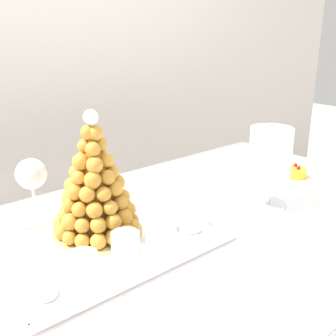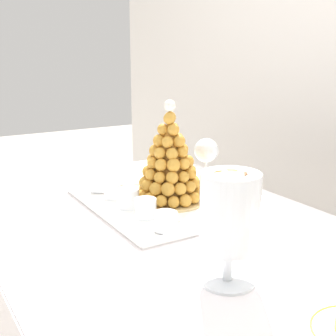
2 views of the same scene
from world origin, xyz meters
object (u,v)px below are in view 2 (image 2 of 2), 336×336
object	(u,v)px
dessert_cup_mid_right	(146,209)
macaron_goblet	(229,213)
dessert_cup_mid_left	(114,191)
dessert_cup_right	(166,222)
creme_brulee_ramekin	(136,183)
dessert_cup_centre	(128,199)
dessert_cup_left	(99,183)
wine_glass	(206,152)
croquembouche	(170,163)
serving_tray	(156,203)

from	to	relation	value
dessert_cup_mid_right	macaron_goblet	world-z (taller)	macaron_goblet
dessert_cup_mid_left	dessert_cup_right	xyz separation A→B (m)	(0.31, 0.01, -0.00)
dessert_cup_mid_left	dessert_cup_right	distance (m)	0.31
dessert_cup_mid_right	creme_brulee_ramekin	xyz separation A→B (m)	(-0.27, 0.11, -0.01)
dessert_cup_mid_right	dessert_cup_centre	bearing A→B (deg)	-177.14
dessert_cup_left	dessert_cup_mid_right	bearing A→B (deg)	3.01
dessert_cup_centre	macaron_goblet	world-z (taller)	macaron_goblet
macaron_goblet	wine_glass	distance (m)	0.65
croquembouche	dessert_cup_mid_right	world-z (taller)	croquembouche
creme_brulee_ramekin	dessert_cup_left	bearing A→B (deg)	-100.13
dessert_cup_mid_left	dessert_cup_mid_right	size ratio (longest dim) A/B	0.99
dessert_cup_right	wine_glass	world-z (taller)	wine_glass
dessert_cup_mid_right	creme_brulee_ramekin	distance (m)	0.29
dessert_cup_left	dessert_cup_centre	xyz separation A→B (m)	(0.20, 0.01, 0.00)
dessert_cup_left	dessert_cup_right	world-z (taller)	dessert_cup_left
dessert_cup_centre	wine_glass	bearing A→B (deg)	101.45
croquembouche	creme_brulee_ramekin	xyz separation A→B (m)	(-0.18, -0.02, -0.11)
dessert_cup_centre	creme_brulee_ramekin	xyz separation A→B (m)	(-0.17, 0.12, -0.01)
dessert_cup_mid_right	dessert_cup_right	distance (m)	0.11
dessert_cup_mid_left	macaron_goblet	world-z (taller)	macaron_goblet
serving_tray	dessert_cup_mid_right	bearing A→B (deg)	-41.96
dessert_cup_mid_left	wine_glass	world-z (taller)	wine_glass
dessert_cup_right	dessert_cup_left	bearing A→B (deg)	-177.58
dessert_cup_mid_left	macaron_goblet	bearing A→B (deg)	-1.85
dessert_cup_left	wine_glass	world-z (taller)	wine_glass
wine_glass	dessert_cup_left	bearing A→B (deg)	-111.27
dessert_cup_right	creme_brulee_ramekin	size ratio (longest dim) A/B	0.59
macaron_goblet	dessert_cup_mid_right	bearing A→B (deg)	176.63
dessert_cup_mid_right	wine_glass	distance (m)	0.37
serving_tray	dessert_cup_left	distance (m)	0.22
serving_tray	dessert_cup_mid_left	size ratio (longest dim) A/B	8.83
dessert_cup_left	macaron_goblet	xyz separation A→B (m)	(0.68, -0.01, 0.11)
serving_tray	wine_glass	size ratio (longest dim) A/B	3.10
serving_tray	croquembouche	distance (m)	0.13
dessert_cup_right	serving_tray	bearing A→B (deg)	157.13
dessert_cup_right	wine_glass	xyz separation A→B (m)	(-0.27, 0.32, 0.10)
serving_tray	dessert_cup_centre	world-z (taller)	dessert_cup_centre
dessert_cup_mid_right	dessert_cup_mid_left	bearing A→B (deg)	-178.89
dessert_cup_left	dessert_cup_centre	size ratio (longest dim) A/B	0.87
croquembouche	dessert_cup_right	world-z (taller)	croquembouche
creme_brulee_ramekin	wine_glass	world-z (taller)	wine_glass
dessert_cup_mid_right	macaron_goblet	distance (m)	0.41
dessert_cup_centre	dessert_cup_right	distance (m)	0.20
dessert_cup_mid_left	creme_brulee_ramekin	size ratio (longest dim) A/B	0.58
macaron_goblet	dessert_cup_mid_left	bearing A→B (deg)	178.15
dessert_cup_mid_left	dessert_cup_mid_right	distance (m)	0.20
dessert_cup_left	dessert_cup_right	bearing A→B (deg)	2.42
croquembouche	dessert_cup_right	size ratio (longest dim) A/B	5.06
dessert_cup_centre	wine_glass	size ratio (longest dim) A/B	0.37
dessert_cup_mid_left	creme_brulee_ramekin	world-z (taller)	dessert_cup_mid_left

